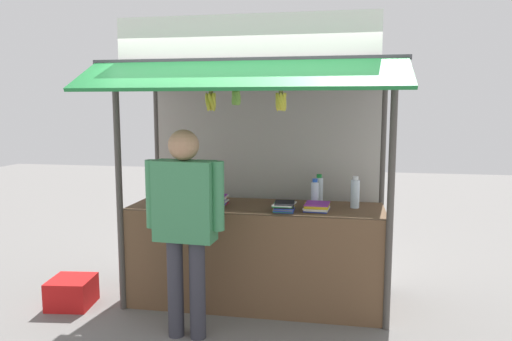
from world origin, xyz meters
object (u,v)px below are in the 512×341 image
at_px(water_bottle_back_right, 319,189).
at_px(plastic_crate, 72,292).
at_px(magazine_stack_back_left, 177,205).
at_px(vendor_person, 185,215).
at_px(magazine_stack_left, 317,207).
at_px(banana_bunch_inner_right, 281,101).
at_px(banana_bunch_leftmost, 236,98).
at_px(banana_bunch_inner_left, 211,101).
at_px(water_bottle_far_left, 355,193).
at_px(water_bottle_rear_center, 315,194).
at_px(magazine_stack_mid_right, 216,201).
at_px(magazine_stack_center, 284,207).

bearing_deg(water_bottle_back_right, plastic_crate, -163.19).
relative_size(magazine_stack_back_left, vendor_person, 0.18).
height_order(water_bottle_back_right, magazine_stack_left, water_bottle_back_right).
xyz_separation_m(water_bottle_back_right, banana_bunch_inner_right, (-0.29, -0.77, 0.87)).
height_order(water_bottle_back_right, banana_bunch_inner_right, banana_bunch_inner_right).
height_order(banana_bunch_leftmost, banana_bunch_inner_left, same).
height_order(water_bottle_far_left, banana_bunch_inner_left, banana_bunch_inner_left).
height_order(water_bottle_rear_center, water_bottle_back_right, water_bottle_back_right).
distance_m(water_bottle_back_right, banana_bunch_inner_left, 1.46).
relative_size(magazine_stack_mid_right, plastic_crate, 0.78).
relative_size(magazine_stack_back_left, banana_bunch_leftmost, 1.18).
xyz_separation_m(water_bottle_back_right, magazine_stack_left, (-0.00, -0.37, -0.10)).
relative_size(water_bottle_far_left, magazine_stack_left, 1.10).
relative_size(vendor_person, plastic_crate, 4.43).
bearing_deg(magazine_stack_mid_right, magazine_stack_left, -3.93).
bearing_deg(banana_bunch_inner_left, water_bottle_back_right, 40.81).
relative_size(banana_bunch_inner_left, plastic_crate, 0.79).
height_order(magazine_stack_back_left, magazine_stack_left, magazine_stack_back_left).
bearing_deg(vendor_person, magazine_stack_left, -140.35).
distance_m(water_bottle_back_right, banana_bunch_inner_right, 1.20).
xyz_separation_m(magazine_stack_mid_right, magazine_stack_left, (0.99, -0.07, -0.01)).
bearing_deg(magazine_stack_left, magazine_stack_back_left, -171.29).
xyz_separation_m(water_bottle_rear_center, magazine_stack_mid_right, (-0.96, -0.11, -0.08)).
bearing_deg(magazine_stack_mid_right, banana_bunch_leftmost, -56.17).
xyz_separation_m(magazine_stack_back_left, banana_bunch_leftmost, (0.62, -0.21, 0.99)).
height_order(magazine_stack_left, vendor_person, vendor_person).
xyz_separation_m(magazine_stack_left, banana_bunch_inner_right, (-0.29, -0.41, 0.97)).
bearing_deg(banana_bunch_inner_left, magazine_stack_back_left, 152.55).
relative_size(magazine_stack_mid_right, banana_bunch_leftmost, 1.19).
height_order(magazine_stack_back_left, magazine_stack_mid_right, magazine_stack_back_left).
xyz_separation_m(water_bottle_back_right, banana_bunch_inner_left, (-0.89, -0.77, 0.87)).
bearing_deg(magazine_stack_center, magazine_stack_back_left, -172.92).
bearing_deg(water_bottle_rear_center, banana_bunch_leftmost, -137.90).
bearing_deg(magazine_stack_mid_right, banana_bunch_inner_right, -34.10).
height_order(banana_bunch_inner_right, plastic_crate, banana_bunch_inner_right).
bearing_deg(magazine_stack_mid_right, water_bottle_far_left, 5.13).
relative_size(water_bottle_far_left, plastic_crate, 0.77).
xyz_separation_m(magazine_stack_center, vendor_person, (-0.73, -0.67, 0.04)).
height_order(water_bottle_rear_center, magazine_stack_left, water_bottle_rear_center).
bearing_deg(magazine_stack_center, water_bottle_far_left, 22.07).
bearing_deg(water_bottle_back_right, banana_bunch_inner_left, -139.19).
height_order(water_bottle_back_right, plastic_crate, water_bottle_back_right).
height_order(magazine_stack_back_left, magazine_stack_center, magazine_stack_back_left).
distance_m(magazine_stack_mid_right, plastic_crate, 1.65).
relative_size(magazine_stack_left, plastic_crate, 0.70).
xyz_separation_m(magazine_stack_center, plastic_crate, (-2.03, -0.26, -0.87)).
relative_size(magazine_stack_left, banana_bunch_leftmost, 1.06).
bearing_deg(banana_bunch_inner_left, vendor_person, -112.14).
bearing_deg(water_bottle_rear_center, magazine_stack_back_left, -163.52).
distance_m(magazine_stack_center, banana_bunch_leftmost, 1.11).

